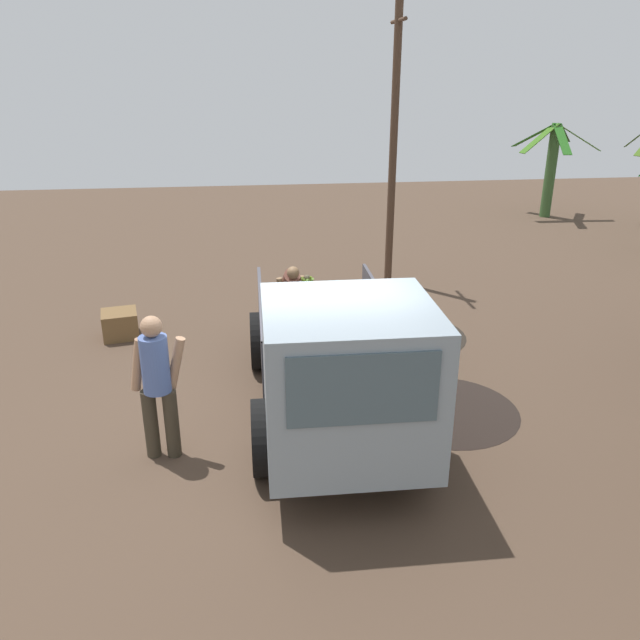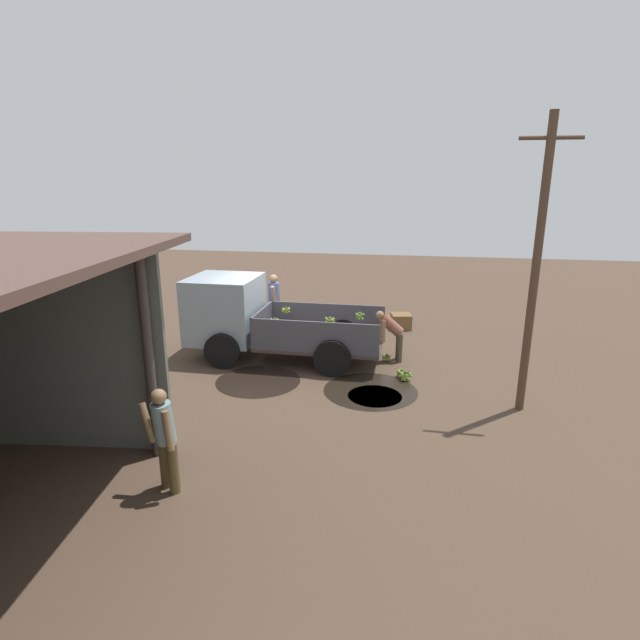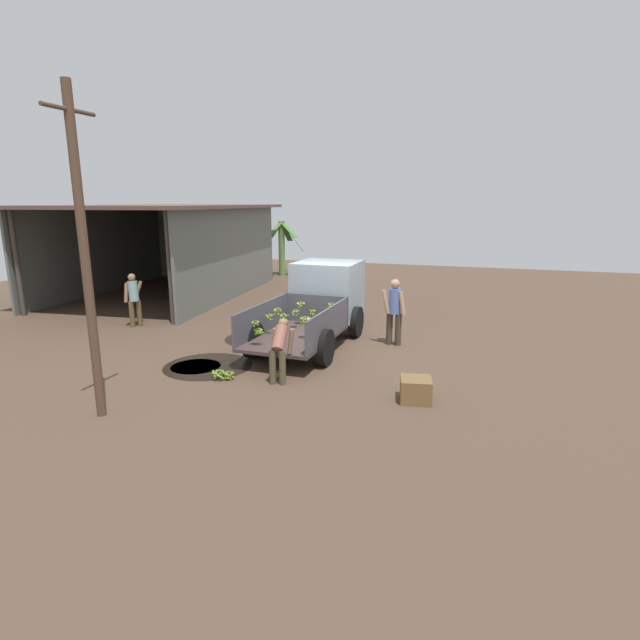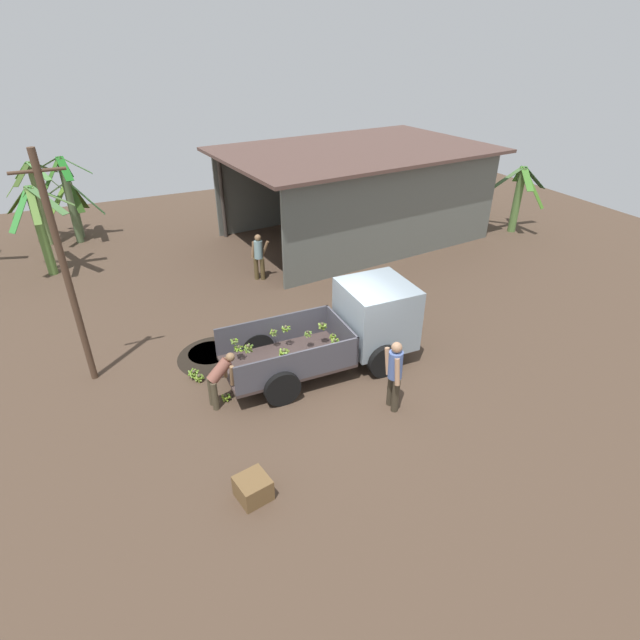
# 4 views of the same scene
# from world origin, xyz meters

# --- Properties ---
(ground) EXTENTS (36.00, 36.00, 0.00)m
(ground) POSITION_xyz_m (0.00, 0.00, 0.00)
(ground) COLOR #4C392C
(mud_patch_0) EXTENTS (1.90, 1.90, 0.01)m
(mud_patch_0) POSITION_xyz_m (-0.14, 1.93, 0.00)
(mud_patch_0) COLOR black
(mud_patch_0) RESTS_ON ground
(mud_patch_1) EXTENTS (2.02, 2.02, 0.01)m
(mud_patch_1) POSITION_xyz_m (-2.67, 2.03, 0.00)
(mud_patch_1) COLOR black
(mud_patch_1) RESTS_ON ground
(mud_patch_2) EXTENTS (1.14, 1.14, 0.01)m
(mud_patch_2) POSITION_xyz_m (-2.78, 2.28, 0.00)
(mud_patch_2) COLOR black
(mud_patch_2) RESTS_ON ground
(cargo_truck) EXTENTS (4.85, 2.11, 2.04)m
(cargo_truck) POSITION_xyz_m (0.71, 0.37, 1.08)
(cargo_truck) COLOR #423431
(cargo_truck) RESTS_ON ground
(warehouse_shed) EXTENTS (10.93, 7.80, 3.57)m
(warehouse_shed) POSITION_xyz_m (5.32, 8.44, 2.59)
(warehouse_shed) COLOR #60645D
(warehouse_shed) RESTS_ON ground
(utility_pole) EXTENTS (1.05, 0.16, 5.51)m
(utility_pole) POSITION_xyz_m (-5.64, 2.39, 2.84)
(utility_pole) COLOR #4E3728
(utility_pole) RESTS_ON ground
(banana_palm_0) EXTENTS (2.82, 2.19, 2.74)m
(banana_palm_0) POSITION_xyz_m (11.33, 6.06, 1.47)
(banana_palm_0) COLOR #5D8441
(banana_palm_0) RESTS_ON ground
(person_foreground_visitor) EXTENTS (0.36, 0.67, 1.75)m
(person_foreground_visitor) POSITION_xyz_m (0.43, -1.68, 0.97)
(person_foreground_visitor) COLOR #3B3326
(person_foreground_visitor) RESTS_ON ground
(person_worker_loading) EXTENTS (0.71, 0.52, 1.28)m
(person_worker_loading) POSITION_xyz_m (-3.04, 0.07, 0.75)
(person_worker_loading) COLOR #4B422F
(person_worker_loading) RESTS_ON ground
(person_bystander_near_shed) EXTENTS (0.63, 0.45, 1.60)m
(person_bystander_near_shed) POSITION_xyz_m (-0.04, 6.09, 0.89)
(person_bystander_near_shed) COLOR brown
(person_bystander_near_shed) RESTS_ON ground
(banana_bunch_on_ground_0) EXTENTS (0.31, 0.31, 0.24)m
(banana_bunch_on_ground_0) POSITION_xyz_m (-3.41, 1.32, 0.13)
(banana_bunch_on_ground_0) COLOR brown
(banana_bunch_on_ground_0) RESTS_ON ground
(banana_bunch_on_ground_1) EXTENTS (0.24, 0.25, 0.19)m
(banana_bunch_on_ground_1) POSITION_xyz_m (-2.93, 0.14, 0.11)
(banana_bunch_on_ground_1) COLOR #4C4531
(banana_bunch_on_ground_1) RESTS_ON ground
(banana_bunch_on_ground_2) EXTENTS (0.24, 0.23, 0.20)m
(banana_bunch_on_ground_2) POSITION_xyz_m (-3.32, 1.14, 0.11)
(banana_bunch_on_ground_2) COLOR brown
(banana_bunch_on_ground_2) RESTS_ON ground
(wooden_crate_0) EXTENTS (0.67, 0.67, 0.45)m
(wooden_crate_0) POSITION_xyz_m (-3.23, -2.78, 0.22)
(wooden_crate_0) COLOR brown
(wooden_crate_0) RESTS_ON ground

